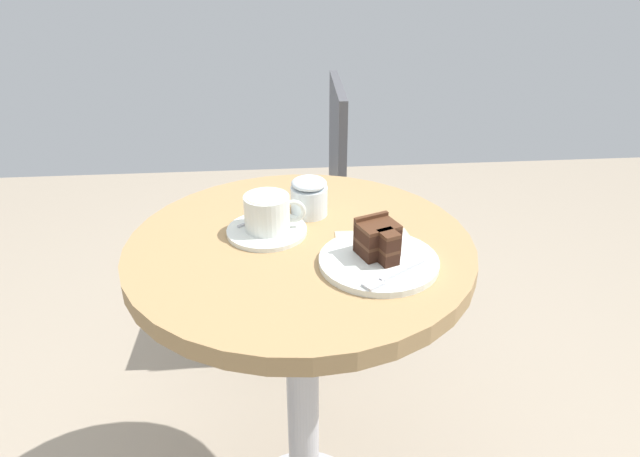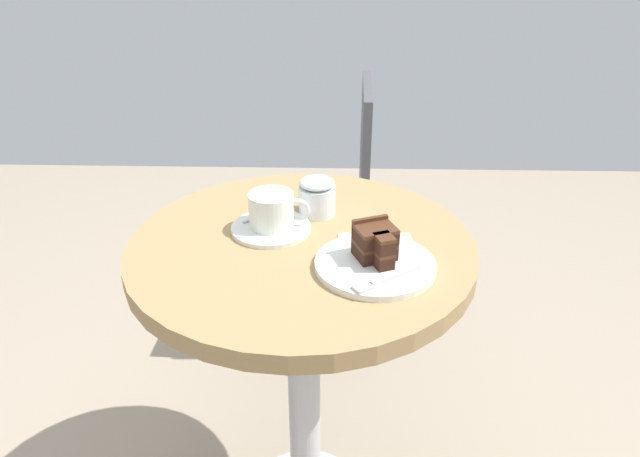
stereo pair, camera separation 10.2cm
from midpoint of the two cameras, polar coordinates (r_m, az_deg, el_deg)
cafe_table at (r=1.13m, az=0.83°, el=-7.32°), size 0.65×0.65×0.75m
saucer at (r=1.09m, az=-2.28°, el=-0.02°), size 0.15×0.15×0.01m
coffee_cup at (r=1.08m, az=-2.11°, el=1.88°), size 0.12×0.09×0.07m
teaspoon at (r=1.13m, az=-2.54°, el=1.33°), size 0.08×0.06×0.00m
cake_plate at (r=0.99m, az=8.49°, el=-3.70°), size 0.21×0.21×0.01m
cake_slice at (r=0.98m, az=8.61°, el=-1.52°), size 0.08×0.09×0.06m
fork at (r=0.93m, az=9.17°, el=-5.32°), size 0.12×0.09×0.00m
napkin at (r=1.03m, az=8.66°, el=-2.31°), size 0.15×0.14×0.00m
cafe_chair at (r=1.80m, az=3.00°, el=3.60°), size 0.39×0.39×0.86m
sugar_pot at (r=1.14m, az=2.24°, el=3.20°), size 0.07×0.07×0.08m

